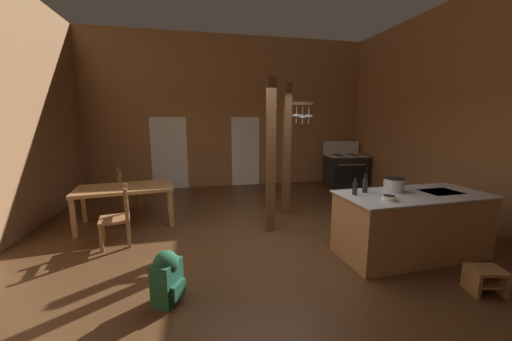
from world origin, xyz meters
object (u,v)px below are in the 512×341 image
at_px(ladderback_chair_near_window, 127,191).
at_px(bottle_tall_on_counter, 355,188).
at_px(step_stool, 485,278).
at_px(bottle_short_on_counter, 365,185).
at_px(mixing_bowl_on_counter, 389,198).
at_px(dining_table, 125,191).
at_px(stove_range, 345,170).
at_px(stockpot_on_counter, 394,185).
at_px(backpack, 167,276).
at_px(ladderback_chair_by_post, 118,217).
at_px(kitchen_island, 411,224).

bearing_deg(ladderback_chair_near_window, bottle_tall_on_counter, -38.80).
bearing_deg(step_stool, bottle_short_on_counter, 123.79).
distance_m(mixing_bowl_on_counter, bottle_tall_on_counter, 0.46).
bearing_deg(dining_table, stove_range, 19.92).
distance_m(stockpot_on_counter, bottle_tall_on_counter, 0.67).
distance_m(dining_table, backpack, 2.82).
bearing_deg(ladderback_chair_by_post, kitchen_island, -16.63).
bearing_deg(ladderback_chair_near_window, dining_table, -79.33).
distance_m(step_stool, backpack, 3.63).
xyz_separation_m(step_stool, stockpot_on_counter, (-0.37, 1.19, 0.86)).
distance_m(step_stool, mixing_bowl_on_counter, 1.34).
bearing_deg(dining_table, bottle_short_on_counter, -28.27).
height_order(kitchen_island, ladderback_chair_near_window, ladderback_chair_near_window).
bearing_deg(ladderback_chair_by_post, backpack, -62.50).
xyz_separation_m(step_stool, ladderback_chair_near_window, (-4.70, 4.08, 0.27)).
bearing_deg(kitchen_island, step_stool, -80.95).
relative_size(stove_range, backpack, 2.21).
bearing_deg(mixing_bowl_on_counter, bottle_tall_on_counter, 129.54).
relative_size(backpack, bottle_tall_on_counter, 2.43).
relative_size(ladderback_chair_by_post, bottle_tall_on_counter, 3.88).
height_order(dining_table, ladderback_chair_by_post, ladderback_chair_by_post).
relative_size(kitchen_island, bottle_tall_on_counter, 8.97).
xyz_separation_m(dining_table, stockpot_on_counter, (4.17, -2.04, 0.38)).
bearing_deg(mixing_bowl_on_counter, stove_range, 66.80).
height_order(step_stool, ladderback_chair_by_post, ladderback_chair_by_post).
bearing_deg(stove_range, kitchen_island, -107.47).
bearing_deg(bottle_short_on_counter, stove_range, 63.77).
distance_m(ladderback_chair_near_window, bottle_short_on_counter, 4.85).
bearing_deg(dining_table, kitchen_island, -26.79).
xyz_separation_m(ladderback_chair_by_post, mixing_bowl_on_counter, (3.71, -1.52, 0.51)).
relative_size(dining_table, stockpot_on_counter, 4.96).
bearing_deg(stockpot_on_counter, ladderback_chair_near_window, 146.23).
height_order(backpack, bottle_tall_on_counter, bottle_tall_on_counter).
bearing_deg(ladderback_chair_near_window, stove_range, 11.71).
height_order(ladderback_chair_by_post, bottle_short_on_counter, bottle_short_on_counter).
relative_size(step_stool, dining_table, 0.23).
xyz_separation_m(kitchen_island, ladderback_chair_by_post, (-4.30, 1.28, -0.01)).
distance_m(kitchen_island, stove_range, 4.49).
bearing_deg(kitchen_island, dining_table, 153.21).
xyz_separation_m(stove_range, ladderback_chair_by_post, (-5.65, -3.00, -0.03)).
bearing_deg(step_stool, backpack, 170.49).
xyz_separation_m(stove_range, backpack, (-4.76, -4.70, -0.17)).
distance_m(stove_range, ladderback_chair_near_window, 6.01).
xyz_separation_m(stove_range, stockpot_on_counter, (-1.56, -4.12, 0.55)).
bearing_deg(ladderback_chair_near_window, backpack, -72.12).
xyz_separation_m(kitchen_island, bottle_tall_on_counter, (-0.88, 0.12, 0.56)).
height_order(bottle_tall_on_counter, bottle_short_on_counter, bottle_short_on_counter).
height_order(stove_range, ladderback_chair_by_post, stove_range).
bearing_deg(step_stool, stove_range, 77.39).
bearing_deg(step_stool, bottle_tall_on_counter, 132.42).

